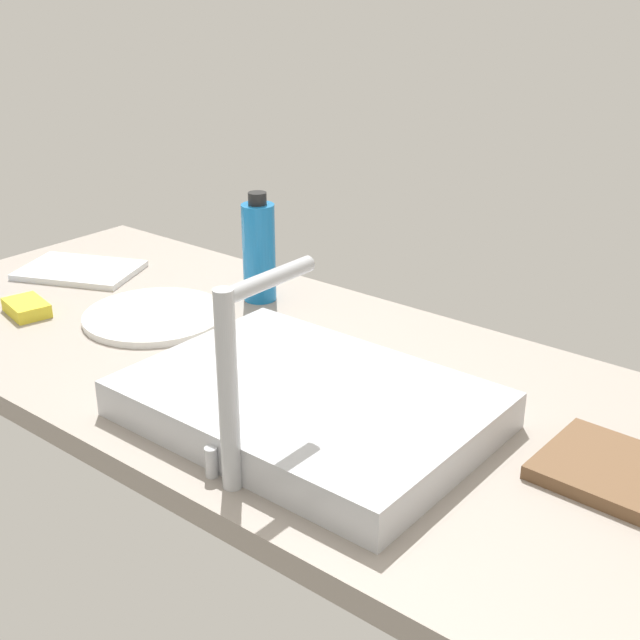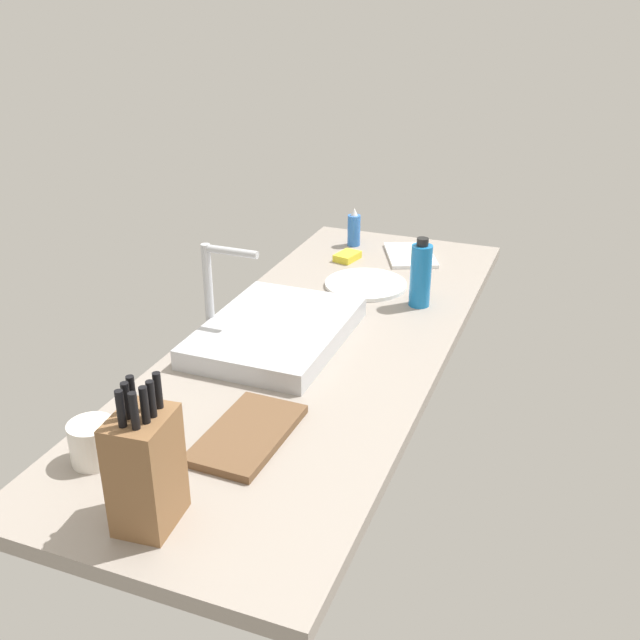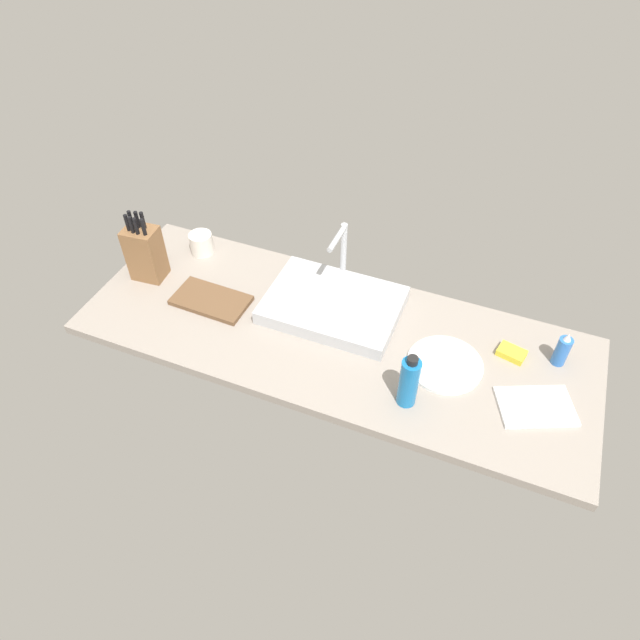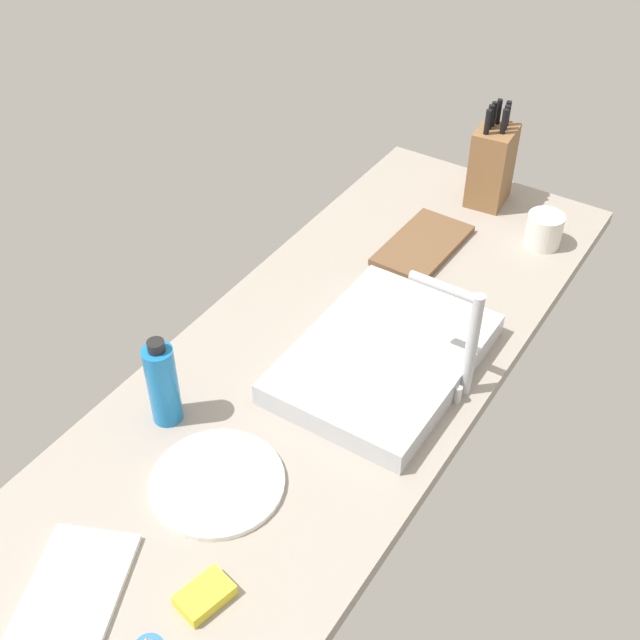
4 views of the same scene
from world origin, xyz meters
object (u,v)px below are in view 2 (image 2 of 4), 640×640
sink_basin (276,331)px  cutting_board (247,434)px  soap_bottle (354,229)px  water_bottle (421,275)px  dish_sponge (347,256)px  dish_towel (410,255)px  coffee_mug (93,442)px  faucet (215,282)px  dinner_plate (366,284)px  knife_block (146,468)px

sink_basin → cutting_board: sink_basin is taller
soap_bottle → water_bottle: (-42.31, -34.42, 3.51)cm
dish_sponge → water_bottle: bearing=-131.1°
soap_bottle → dish_towel: soap_bottle is taller
coffee_mug → faucet: bearing=3.9°
dish_sponge → dish_towel: bearing=-61.1°
dinner_plate → coffee_mug: 107.39cm
faucet → dinner_plate: faucet is taller
faucet → water_bottle: bearing=-49.3°
sink_basin → dish_towel: bearing=-12.7°
faucet → dinner_plate: bearing=-29.5°
cutting_board → dinner_plate: cutting_board is taller
soap_bottle → dish_sponge: bearing=-169.3°
soap_bottle → water_bottle: 54.65cm
dish_towel → dish_sponge: (-10.47, 18.99, 0.60)cm
sink_basin → knife_block: 73.30cm
knife_block → cutting_board: size_ratio=1.01×
dinner_plate → coffee_mug: bearing=168.0°
sink_basin → cutting_board: (-43.10, -12.91, -1.73)cm
cutting_board → dish_towel: cutting_board is taller
faucet → soap_bottle: 82.12cm
dish_sponge → coffee_mug: bearing=175.7°
sink_basin → dinner_plate: size_ratio=1.90×
water_bottle → dish_towel: 41.05cm
water_bottle → dish_towel: water_bottle is taller
knife_block → soap_bottle: 151.19cm
coffee_mug → dish_sponge: coffee_mug is taller
faucet → sink_basin: bearing=-80.2°
water_bottle → dish_towel: (38.04, 12.65, -8.86)cm
soap_bottle → dish_sponge: 15.73cm
faucet → water_bottle: (38.59, -44.91, -5.90)cm
knife_block → soap_bottle: (150.48, 13.64, -5.32)cm
soap_bottle → dish_towel: size_ratio=0.60×
soap_bottle → dinner_plate: size_ratio=0.55×
coffee_mug → dish_sponge: 124.97cm
coffee_mug → dish_towel: bearing=-11.8°
sink_basin → soap_bottle: (78.19, 5.18, 3.31)cm
cutting_board → dish_towel: 117.08cm
sink_basin → dish_sponge: size_ratio=5.29×
soap_bottle → water_bottle: size_ratio=0.67×
faucet → soap_bottle: bearing=-7.4°
cutting_board → dinner_plate: size_ratio=1.11×
faucet → dish_sponge: size_ratio=2.82×
cutting_board → dish_sponge: 107.65cm
knife_block → cutting_board: knife_block is taller
sink_basin → faucet: bearing=99.8°
knife_block → dinner_plate: bearing=-6.2°
faucet → cutting_board: faucet is taller
sink_basin → dinner_plate: sink_basin is taller
faucet → knife_block: knife_block is taller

